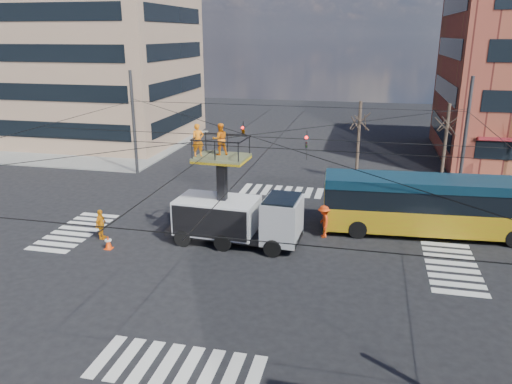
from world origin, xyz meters
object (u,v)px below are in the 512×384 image
object	(u,v)px
city_bus	(439,205)
worker_ground	(101,224)
flagger	(324,221)
traffic_cone	(108,242)
utility_truck	(237,206)

from	to	relation	value
city_bus	worker_ground	bearing A→B (deg)	-169.21
worker_ground	flagger	xyz separation A→B (m)	(11.66, 2.90, 0.08)
worker_ground	flagger	distance (m)	12.01
traffic_cone	worker_ground	size ratio (longest dim) A/B	0.44
traffic_cone	flagger	xyz separation A→B (m)	(10.64, 4.04, 0.54)
utility_truck	worker_ground	distance (m)	7.49
traffic_cone	utility_truck	bearing A→B (deg)	19.54
utility_truck	flagger	size ratio (longest dim) A/B	3.94
city_bus	traffic_cone	bearing A→B (deg)	-164.80
flagger	worker_ground	bearing A→B (deg)	-91.74
city_bus	utility_truck	bearing A→B (deg)	-165.00
utility_truck	worker_ground	xyz separation A→B (m)	(-7.31, -1.10, -1.24)
traffic_cone	worker_ground	bearing A→B (deg)	132.03
utility_truck	flagger	xyz separation A→B (m)	(4.35, 1.81, -1.16)
utility_truck	traffic_cone	distance (m)	6.88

